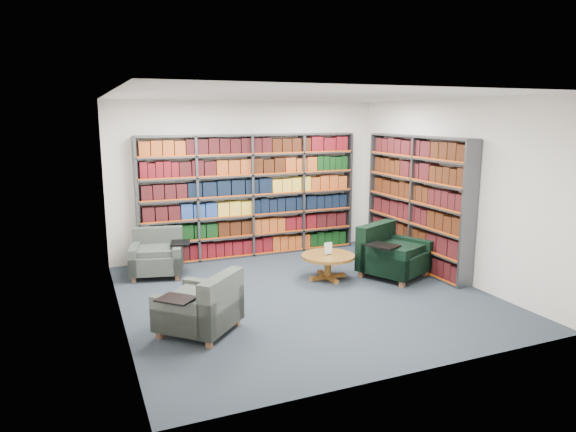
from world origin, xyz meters
name	(u,v)px	position (x,y,z in m)	size (l,w,h in m)	color
room_shell	(305,199)	(0.00, 0.00, 1.40)	(5.02, 5.02, 2.82)	#1D2431
bookshelf_back	(251,196)	(0.00, 2.34, 1.10)	(4.00, 0.28, 2.20)	#47494F
bookshelf_right	(416,203)	(2.34, 0.60, 1.10)	(0.28, 2.50, 2.20)	#47494F
chair_teal_left	(158,256)	(-1.78, 1.85, 0.29)	(1.03, 0.96, 0.73)	#0B2630
chair_green_right	(389,256)	(1.65, 0.31, 0.33)	(1.21, 1.19, 0.82)	black
chair_teal_front	(204,309)	(-1.63, -0.74, 0.30)	(1.14, 1.14, 0.73)	#0B2630
coffee_table	(328,260)	(0.65, 0.52, 0.32)	(0.84, 0.84, 0.59)	brown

